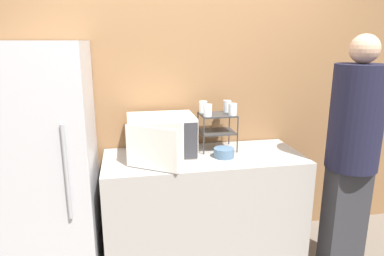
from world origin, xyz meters
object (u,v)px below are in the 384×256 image
glass_front_right (233,109)px  dish_rack (217,124)px  bowl (224,153)px  glass_front_left (208,110)px  refrigerator (46,168)px  person (353,146)px  microwave (161,136)px  glass_back_left (203,107)px  glass_back_right (227,106)px

glass_front_right → dish_rack: bearing=145.0°
dish_rack → bowl: size_ratio=1.89×
glass_front_left → refrigerator: refrigerator is taller
person → refrigerator: 2.21m
glass_front_right → refrigerator: 1.45m
dish_rack → person: 1.02m
refrigerator → glass_front_left: bearing=4.6°
glass_front_left → glass_front_right: (0.20, -0.00, 0.00)m
glass_front_left → bowl: bearing=-54.3°
microwave → glass_back_left: bearing=23.0°
glass_front_left → bowl: 0.35m
glass_front_right → refrigerator: size_ratio=0.05×
person → refrigerator: size_ratio=1.03×
glass_back_left → person: (0.99, -0.57, -0.22)m
microwave → glass_front_left: glass_front_left is taller
glass_front_left → glass_back_left: same height
glass_front_right → person: person is taller
bowl → refrigerator: bearing=178.2°
glass_front_right → bowl: size_ratio=0.61×
microwave → dish_rack: (0.47, 0.08, 0.06)m
microwave → dish_rack: microwave is taller
refrigerator → bowl: bearing=-1.8°
glass_back_left → bowl: bearing=-69.9°
glass_back_left → refrigerator: size_ratio=0.05×
glass_front_right → bowl: 0.35m
glass_back_left → glass_front_left: bearing=-88.4°
glass_front_left → microwave: bearing=-178.1°
microwave → glass_back_right: (0.57, 0.15, 0.19)m
dish_rack → refrigerator: refrigerator is taller
glass_back_right → person: 0.99m
glass_front_right → refrigerator: bearing=-176.2°
glass_front_right → refrigerator: refrigerator is taller
microwave → glass_front_right: glass_front_right is taller
glass_back_right → glass_front_right: bearing=-89.2°
person → glass_front_right: bearing=151.8°
glass_back_right → glass_front_left: bearing=-145.3°
microwave → bowl: 0.50m
microwave → glass_back_right: bearing=14.7°
glass_front_left → glass_back_right: 0.24m
bowl → refrigerator: size_ratio=0.09×
glass_back_right → refrigerator: refrigerator is taller
person → refrigerator: (-2.19, 0.33, -0.14)m
glass_front_left → glass_front_right: same height
microwave → person: person is taller
dish_rack → microwave: bearing=-170.3°
person → glass_back_right: bearing=144.4°
microwave → dish_rack: bearing=9.7°
dish_rack → person: (0.89, -0.49, -0.09)m
bowl → person: (0.89, -0.29, 0.09)m
bowl → refrigerator: refrigerator is taller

